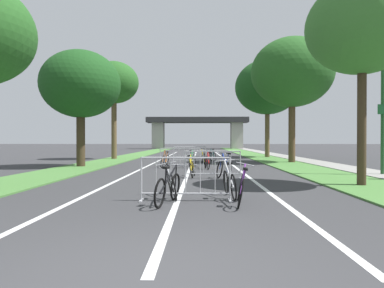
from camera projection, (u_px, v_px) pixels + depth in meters
The scene contains 30 objects.
ground_plane at pixel (147, 280), 3.52m from camera, with size 300.00×300.00×0.00m, color #333335.
grass_verge_left at pixel (133, 156), 32.19m from camera, with size 2.62×69.75×0.05m, color #477A38.
grass_verge_right at pixel (257, 156), 31.91m from camera, with size 2.62×69.75×0.05m, color #477A38.
sidewalk_path_right at pixel (280, 156), 31.85m from camera, with size 1.72×69.75×0.08m, color gray.
lane_stripe_center at pixel (192, 161), 23.69m from camera, with size 0.14×40.35×0.01m, color silver.
lane_stripe_right_lane at pixel (228, 162), 23.63m from camera, with size 0.14×40.35×0.01m, color silver.
lane_stripe_left_lane at pixel (157, 161), 23.75m from camera, with size 0.14×40.35×0.01m, color silver.
overpass_bridge at pixel (197, 127), 61.11m from camera, with size 17.88×3.88×5.57m.
tree_left_pine_far at pixel (81, 85), 18.69m from camera, with size 4.29×4.29×6.34m.
tree_left_pine_near at pixel (114, 83), 26.39m from camera, with size 3.77×3.77×7.51m.
tree_right_oak_near at pixel (362, 28), 10.74m from camera, with size 3.45×3.45×6.46m.
tree_right_cypress_far at pixel (292, 73), 22.30m from camera, with size 5.29×5.29×8.12m.
tree_right_maple_mid at pixel (267, 87), 29.31m from camera, with size 5.48×5.48×8.34m.
lamppost_with_sign at pixel (383, 100), 13.98m from camera, with size 0.56×0.32×5.20m.
crowd_barrier_nearest at pixel (186, 179), 8.16m from camera, with size 2.17×0.47×1.05m.
crowd_barrier_second at pixel (213, 165), 13.09m from camera, with size 2.17×0.49×1.05m.
crowd_barrier_third at pixel (180, 158), 18.07m from camera, with size 2.18×0.56×1.05m.
crowd_barrier_fourth at pixel (189, 154), 23.01m from camera, with size 2.18×0.54×1.05m.
bicycle_silver_0 at pixel (171, 183), 8.65m from camera, with size 0.68×1.67×0.89m.
bicycle_yellow_1 at pixel (204, 160), 18.50m from camera, with size 0.51×1.77×0.99m.
bicycle_teal_2 at pixel (213, 156), 23.52m from camera, with size 0.57×1.74×0.90m.
bicycle_blue_3 at pixel (224, 169), 12.60m from camera, with size 0.53×1.78×1.00m.
bicycle_purple_4 at pixel (241, 188), 7.70m from camera, with size 0.55×1.75×0.93m.
bicycle_green_5 at pixel (192, 161), 18.47m from camera, with size 0.54×1.73×0.97m.
bicycle_orange_6 at pixel (165, 160), 18.51m from camera, with size 0.46×1.72×1.00m.
bicycle_red_7 at pixel (208, 162), 17.45m from camera, with size 0.55×1.62×0.94m.
bicycle_black_8 at pixel (168, 188), 7.76m from camera, with size 0.63×1.70×0.88m.
bicycle_white_9 at pixel (204, 157), 22.60m from camera, with size 0.49×1.63×0.88m.
bicycle_silver_10 at pixel (229, 183), 8.68m from camera, with size 0.54×1.69×0.94m.
bicycle_yellow_11 at pixel (192, 168), 13.60m from camera, with size 0.46×1.60×0.92m.
Camera 1 is at (0.55, -3.50, 1.43)m, focal length 32.21 mm.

